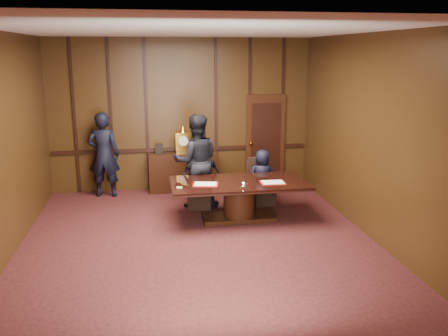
{
  "coord_description": "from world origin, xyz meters",
  "views": [
    {
      "loc": [
        -0.79,
        -7.48,
        3.17
      ],
      "look_at": [
        0.6,
        1.06,
        1.05
      ],
      "focal_mm": 38.0,
      "sensor_mm": 36.0,
      "label": 1
    }
  ],
  "objects_px": {
    "conference_table": "(239,194)",
    "witness_right": "(196,161)",
    "signatory_right": "(262,178)",
    "sideboard": "(184,170)",
    "witness_left": "(104,155)",
    "signatory_left": "(201,175)"
  },
  "relations": [
    {
      "from": "witness_right",
      "to": "signatory_left",
      "type": "bearing_deg",
      "value": 123.47
    },
    {
      "from": "signatory_left",
      "to": "signatory_right",
      "type": "relative_size",
      "value": 1.18
    },
    {
      "from": "conference_table",
      "to": "witness_right",
      "type": "distance_m",
      "value": 1.26
    },
    {
      "from": "sideboard",
      "to": "witness_left",
      "type": "distance_m",
      "value": 1.85
    },
    {
      "from": "conference_table",
      "to": "signatory_left",
      "type": "relative_size",
      "value": 1.85
    },
    {
      "from": "conference_table",
      "to": "witness_right",
      "type": "relative_size",
      "value": 1.34
    },
    {
      "from": "sideboard",
      "to": "signatory_left",
      "type": "xyz_separation_m",
      "value": [
        0.25,
        -1.36,
        0.22
      ]
    },
    {
      "from": "signatory_left",
      "to": "signatory_right",
      "type": "height_order",
      "value": "signatory_left"
    },
    {
      "from": "sideboard",
      "to": "conference_table",
      "type": "relative_size",
      "value": 0.61
    },
    {
      "from": "conference_table",
      "to": "signatory_left",
      "type": "xyz_separation_m",
      "value": [
        -0.65,
        0.8,
        0.2
      ]
    },
    {
      "from": "signatory_left",
      "to": "conference_table",
      "type": "bearing_deg",
      "value": 113.6
    },
    {
      "from": "witness_left",
      "to": "witness_right",
      "type": "bearing_deg",
      "value": 157.52
    },
    {
      "from": "signatory_right",
      "to": "witness_right",
      "type": "xyz_separation_m",
      "value": [
        -1.38,
        0.12,
        0.37
      ]
    },
    {
      "from": "sideboard",
      "to": "signatory_left",
      "type": "height_order",
      "value": "sideboard"
    },
    {
      "from": "conference_table",
      "to": "signatory_right",
      "type": "distance_m",
      "value": 1.03
    },
    {
      "from": "sideboard",
      "to": "signatory_right",
      "type": "height_order",
      "value": "sideboard"
    },
    {
      "from": "signatory_left",
      "to": "witness_left",
      "type": "bearing_deg",
      "value": -46.08
    },
    {
      "from": "conference_table",
      "to": "sideboard",
      "type": "bearing_deg",
      "value": 112.6
    },
    {
      "from": "signatory_right",
      "to": "witness_left",
      "type": "distance_m",
      "value": 3.56
    },
    {
      "from": "signatory_right",
      "to": "witness_right",
      "type": "height_order",
      "value": "witness_right"
    },
    {
      "from": "sideboard",
      "to": "conference_table",
      "type": "distance_m",
      "value": 2.34
    },
    {
      "from": "sideboard",
      "to": "signatory_right",
      "type": "bearing_deg",
      "value": -41.28
    }
  ]
}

